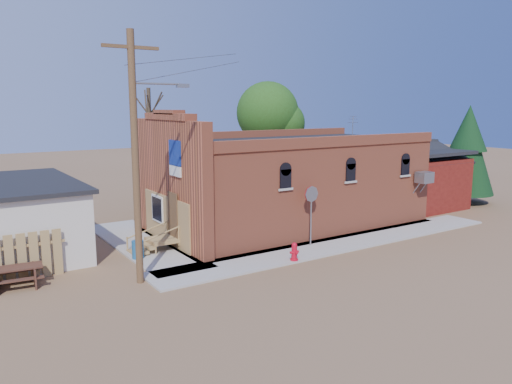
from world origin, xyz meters
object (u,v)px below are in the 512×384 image
stop_sign (311,200)px  trash_barrel (138,249)px  brick_bar (286,183)px  picnic_table (16,274)px  fire_hydrant (294,252)px  utility_pole (137,153)px

stop_sign → trash_barrel: 7.95m
brick_bar → picnic_table: size_ratio=8.54×
stop_sign → trash_barrel: (-7.36, 2.46, -1.76)m
brick_bar → stop_sign: brick_bar is taller
fire_hydrant → stop_sign: size_ratio=0.28×
stop_sign → trash_barrel: bearing=-177.8°
trash_barrel → utility_pole: bearing=-107.6°
brick_bar → fire_hydrant: size_ratio=21.41×
trash_barrel → picnic_table: 4.83m
utility_pole → stop_sign: bearing=1.4°
fire_hydrant → picnic_table: (-10.11, 3.20, 0.03)m
brick_bar → picnic_table: bearing=-170.5°
brick_bar → utility_pole: bearing=-156.3°
fire_hydrant → stop_sign: 3.03m
trash_barrel → stop_sign: bearing=-18.5°
fire_hydrant → picnic_table: size_ratio=0.40×
brick_bar → picnic_table: brick_bar is taller
brick_bar → stop_sign: size_ratio=5.91×
fire_hydrant → brick_bar: bearing=70.8°
stop_sign → brick_bar: bearing=89.5°
fire_hydrant → trash_barrel: fire_hydrant is taller
utility_pole → trash_barrel: utility_pole is taller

